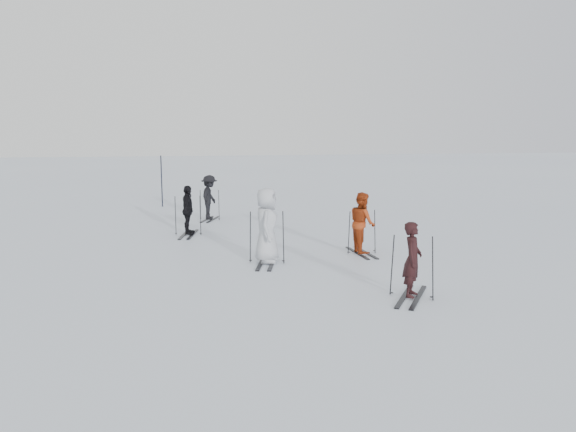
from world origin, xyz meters
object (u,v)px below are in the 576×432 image
(skier_uphill_far, at_px, (210,198))
(skier_near_dark, at_px, (412,261))
(skier_red, at_px, (362,224))
(skier_grey, at_px, (267,226))
(skier_uphill_left, at_px, (188,211))
(piste_marker, at_px, (162,181))

(skier_uphill_far, bearing_deg, skier_near_dark, -142.80)
(skier_red, distance_m, skier_grey, 2.76)
(skier_near_dark, xyz_separation_m, skier_uphill_left, (-4.25, 7.72, 0.03))
(skier_near_dark, xyz_separation_m, skier_grey, (-2.38, 3.49, 0.19))
(skier_uphill_left, bearing_deg, skier_grey, -144.89)
(skier_near_dark, distance_m, skier_red, 4.09)
(skier_uphill_left, relative_size, skier_uphill_far, 0.95)
(piste_marker, bearing_deg, skier_grey, -75.72)
(piste_marker, bearing_deg, skier_uphill_far, -65.61)
(skier_uphill_left, bearing_deg, skier_near_dark, -139.94)
(skier_grey, bearing_deg, skier_red, -62.92)
(skier_red, bearing_deg, skier_grey, 99.22)
(skier_uphill_left, bearing_deg, skier_red, -117.35)
(skier_near_dark, relative_size, skier_red, 0.91)
(skier_red, distance_m, skier_uphill_far, 7.59)
(skier_near_dark, distance_m, skier_grey, 4.23)
(skier_red, xyz_separation_m, skier_grey, (-2.70, -0.59, 0.12))
(skier_near_dark, bearing_deg, skier_uphill_left, 61.28)
(skier_near_dark, relative_size, skier_grey, 0.80)
(skier_uphill_left, bearing_deg, skier_uphill_far, -4.75)
(skier_grey, xyz_separation_m, piste_marker, (-2.87, 11.26, 0.18))
(skier_near_dark, height_order, skier_uphill_left, skier_uphill_left)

